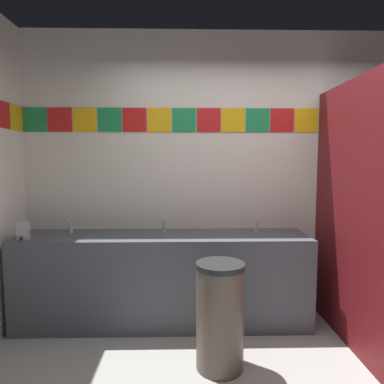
% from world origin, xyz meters
% --- Properties ---
extents(wall_back, '(4.37, 0.09, 2.79)m').
position_xyz_m(wall_back, '(0.00, 1.53, 1.40)').
color(wall_back, silver).
rests_on(wall_back, ground_plane).
extents(vanity_counter, '(2.67, 0.57, 0.84)m').
position_xyz_m(vanity_counter, '(-0.80, 1.20, 0.43)').
color(vanity_counter, '#4C515B').
rests_on(vanity_counter, ground_plane).
extents(faucet_left, '(0.04, 0.10, 0.14)m').
position_xyz_m(faucet_left, '(-1.69, 1.29, 0.89)').
color(faucet_left, silver).
rests_on(faucet_left, vanity_counter).
extents(faucet_center, '(0.04, 0.10, 0.14)m').
position_xyz_m(faucet_center, '(-0.80, 1.29, 0.89)').
color(faucet_center, silver).
rests_on(faucet_center, vanity_counter).
extents(faucet_right, '(0.04, 0.10, 0.14)m').
position_xyz_m(faucet_right, '(0.09, 1.29, 0.89)').
color(faucet_right, silver).
rests_on(faucet_right, vanity_counter).
extents(soap_dispenser, '(0.09, 0.09, 0.16)m').
position_xyz_m(soap_dispenser, '(-2.01, 1.04, 0.92)').
color(soap_dispenser, '#B7BABF').
rests_on(soap_dispenser, vanity_counter).
extents(trash_bin, '(0.36, 0.36, 0.79)m').
position_xyz_m(trash_bin, '(-0.35, 0.48, 0.39)').
color(trash_bin, brown).
rests_on(trash_bin, ground_plane).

